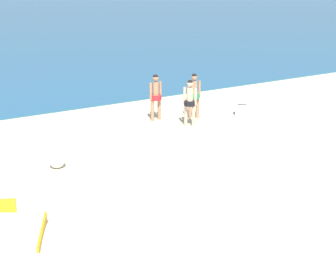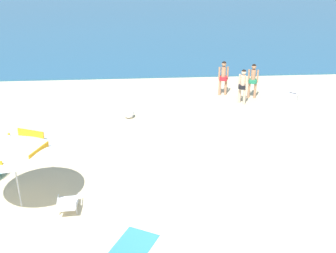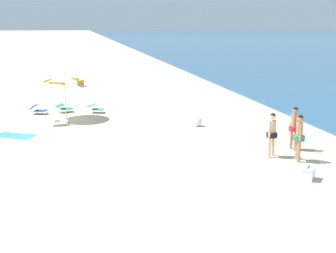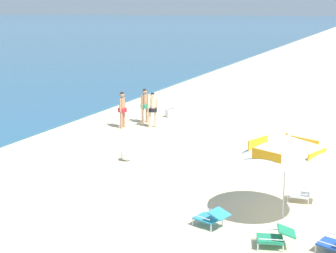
{
  "view_description": "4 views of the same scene",
  "coord_description": "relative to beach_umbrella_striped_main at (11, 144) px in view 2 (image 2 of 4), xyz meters",
  "views": [
    {
      "loc": [
        -4.79,
        -4.25,
        4.88
      ],
      "look_at": [
        0.8,
        5.09,
        1.43
      ],
      "focal_mm": 49.16,
      "sensor_mm": 36.0,
      "label": 1
    },
    {
      "loc": [
        -0.86,
        -8.99,
        7.0
      ],
      "look_at": [
        0.11,
        4.84,
        0.66
      ],
      "focal_mm": 43.94,
      "sensor_mm": 36.0,
      "label": 2
    },
    {
      "loc": [
        17.68,
        1.86,
        4.73
      ],
      "look_at": [
        1.2,
        5.31,
        0.69
      ],
      "focal_mm": 45.22,
      "sensor_mm": 36.0,
      "label": 3
    },
    {
      "loc": [
        -16.99,
        -0.96,
        5.41
      ],
      "look_at": [
        -0.19,
        6.16,
        1.12
      ],
      "focal_mm": 53.61,
      "sensor_mm": 36.0,
      "label": 4
    }
  ],
  "objects": [
    {
      "name": "person_standing_beside",
      "position": [
        8.86,
        8.28,
        -1.03
      ],
      "size": [
        0.48,
        0.41,
        1.68
      ],
      "color": "tan",
      "rests_on": "ground"
    },
    {
      "name": "beach_umbrella_striped_main",
      "position": [
        0.0,
        0.0,
        0.0
      ],
      "size": [
        3.35,
        3.36,
        2.38
      ],
      "color": "silver",
      "rests_on": "ground"
    },
    {
      "name": "person_standing_near_shore",
      "position": [
        8.2,
        7.56,
        -1.05
      ],
      "size": [
        0.4,
        0.4,
        1.64
      ],
      "color": "beige",
      "rests_on": "ground"
    },
    {
      "name": "person_wading_in",
      "position": [
        7.54,
        8.8,
        -1.02
      ],
      "size": [
        0.5,
        0.41,
        1.69
      ],
      "color": "tan",
      "rests_on": "ground"
    },
    {
      "name": "ground_plane",
      "position": [
        4.39,
        -1.08,
        -2.0
      ],
      "size": [
        800.0,
        800.0,
        0.0
      ],
      "primitive_type": "plane",
      "color": "beige"
    },
    {
      "name": "cooler_box",
      "position": [
        10.66,
        7.67,
        -1.8
      ],
      "size": [
        0.6,
        0.59,
        0.43
      ],
      "color": "white",
      "rests_on": "ground"
    },
    {
      "name": "beach_ball",
      "position": [
        2.98,
        6.22,
        -1.78
      ],
      "size": [
        0.44,
        0.44,
        0.44
      ],
      "primitive_type": "sphere",
      "color": "white",
      "rests_on": "ground"
    },
    {
      "name": "lounge_chair_spare_folded",
      "position": [
        1.38,
        -0.34,
        -1.72
      ],
      "size": [
        0.62,
        0.92,
        0.52
      ],
      "color": "white",
      "rests_on": "ground"
    },
    {
      "name": "beach_towel",
      "position": [
        3.1,
        -2.16,
        -1.99
      ],
      "size": [
        1.63,
        2.01,
        0.01
      ],
      "primitive_type": "cube",
      "rotation": [
        0.0,
        0.0,
        2.66
      ],
      "color": "#3384BC",
      "rests_on": "ground"
    }
  ]
}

